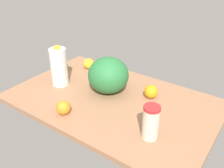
# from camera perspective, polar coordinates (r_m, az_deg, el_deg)

# --- Properties ---
(countertop) EXTENTS (1.20, 0.76, 0.03)m
(countertop) POSITION_cam_1_polar(r_m,az_deg,el_deg) (1.49, -0.00, -3.88)
(countertop) COLOR #9E6D4D
(countertop) RESTS_ON ground
(watermelon) EXTENTS (0.25, 0.25, 0.22)m
(watermelon) POSITION_cam_1_polar(r_m,az_deg,el_deg) (1.51, -0.84, 2.04)
(watermelon) COLOR #29733B
(watermelon) RESTS_ON countertop
(tumbler_cup) EXTENTS (0.08, 0.08, 0.17)m
(tumbler_cup) POSITION_cam_1_polar(r_m,az_deg,el_deg) (1.17, 8.86, -8.62)
(tumbler_cup) COLOR beige
(tumbler_cup) RESTS_ON countertop
(milk_jug) EXTENTS (0.11, 0.11, 0.26)m
(milk_jug) POSITION_cam_1_polar(r_m,az_deg,el_deg) (1.62, -12.02, 3.86)
(milk_jug) COLOR white
(milk_jug) RESTS_ON countertop
(lime_beside_bowl) EXTENTS (0.06, 0.06, 0.06)m
(lime_beside_bowl) POSITION_cam_1_polar(r_m,az_deg,el_deg) (1.85, -10.97, 4.14)
(lime_beside_bowl) COLOR #5CB640
(lime_beside_bowl) RESTS_ON countertop
(orange_far_back) EXTENTS (0.08, 0.08, 0.08)m
(orange_far_back) POSITION_cam_1_polar(r_m,az_deg,el_deg) (1.36, -11.08, -5.32)
(orange_far_back) COLOR orange
(orange_far_back) RESTS_ON countertop
(orange_loose) EXTENTS (0.08, 0.08, 0.08)m
(orange_loose) POSITION_cam_1_polar(r_m,az_deg,el_deg) (1.49, 8.90, -1.71)
(orange_loose) COLOR orange
(orange_loose) RESTS_ON countertop
(lemon_near_front) EXTENTS (0.08, 0.08, 0.08)m
(lemon_near_front) POSITION_cam_1_polar(r_m,az_deg,el_deg) (1.84, -5.34, 4.67)
(lemon_near_front) COLOR yellow
(lemon_near_front) RESTS_ON countertop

